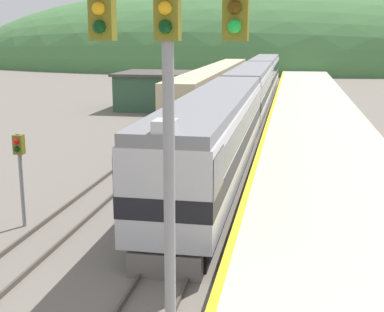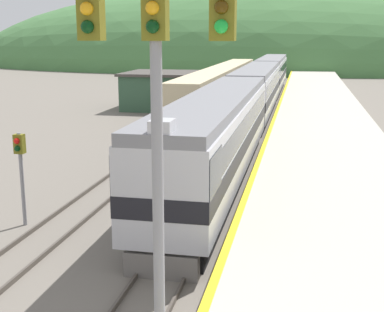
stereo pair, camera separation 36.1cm
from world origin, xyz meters
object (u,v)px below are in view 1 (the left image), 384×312
Objects in this scene: express_train_lead_car at (215,136)px; siding_train at (215,83)px; carriage_third at (265,73)px; signal_post_siding at (20,160)px; carriage_second at (251,90)px; signal_mast_main at (168,86)px.

express_train_lead_car is 33.95m from siding_train.
carriage_third is 0.50× the size of siding_train.
signal_post_siding is at bearing -131.71° from express_train_lead_car.
express_train_lead_car is 1.05× the size of carriage_second.
signal_post_siding is (-7.62, 8.78, -3.62)m from signal_mast_main.
signal_mast_main is at bearing -84.74° from express_train_lead_car.
signal_post_siding is (-6.18, -28.84, 0.20)m from carriage_second.
signal_mast_main is (1.45, -37.62, 3.82)m from carriage_second.
express_train_lead_car is 21.91m from carriage_second.
signal_mast_main reaches higher than carriage_third.
carriage_second reaches higher than signal_post_siding.
carriage_third is at bearing 90.00° from express_train_lead_car.
carriage_second is at bearing -90.00° from carriage_third.
siding_train is (-4.81, 33.61, -0.52)m from express_train_lead_car.
siding_train is at bearing 97.23° from signal_mast_main.
carriage_second is at bearing 92.20° from signal_mast_main.
carriage_second is at bearing 90.00° from express_train_lead_car.
express_train_lead_car is at bearing 48.29° from signal_post_siding.
signal_mast_main is 2.53× the size of signal_post_siding.
signal_mast_main is (1.45, -58.81, 3.82)m from carriage_third.
signal_post_siding is at bearing -102.09° from carriage_second.
signal_mast_main is at bearing -49.03° from signal_post_siding.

